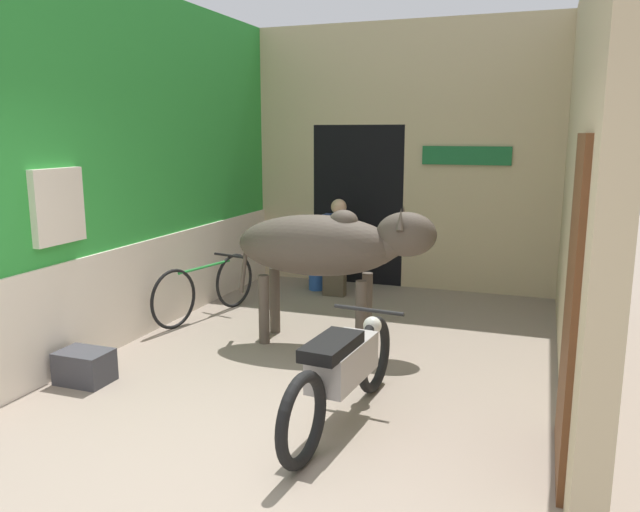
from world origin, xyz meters
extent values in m
plane|color=gray|center=(0.00, 0.00, 0.00)|extent=(30.00, 30.00, 0.00)
cube|color=green|center=(-2.15, 2.66, 1.78)|extent=(0.18, 5.32, 3.55)
cube|color=silver|center=(-2.05, 2.66, 0.50)|extent=(0.03, 5.32, 0.99)
cube|color=silver|center=(-2.03, 1.17, 1.49)|extent=(0.08, 0.56, 0.64)
cube|color=#C6B289|center=(0.00, 5.41, 2.88)|extent=(4.13, 0.18, 1.34)
cube|color=#C6B289|center=(-1.66, 5.41, 1.11)|extent=(0.81, 0.18, 2.21)
cube|color=#C6B289|center=(1.05, 5.41, 1.11)|extent=(2.03, 0.18, 2.21)
cube|color=black|center=(-0.61, 5.77, 1.11)|extent=(1.30, 0.90, 2.21)
cube|color=#196633|center=(0.86, 5.30, 1.82)|extent=(1.14, 0.03, 0.24)
cube|color=#C6B289|center=(2.15, 2.66, 1.78)|extent=(0.18, 5.32, 3.55)
cube|color=brown|center=(2.05, 0.96, 1.05)|extent=(0.05, 1.00, 2.10)
ellipsoid|color=#4C4238|center=(-0.27, 2.72, 1.00)|extent=(1.66, 0.81, 0.61)
ellipsoid|color=#4C4238|center=(0.01, 2.75, 1.25)|extent=(0.31, 0.29, 0.22)
cylinder|color=#4C4238|center=(0.46, 2.79, 1.05)|extent=(0.43, 0.33, 0.40)
ellipsoid|color=#4C4238|center=(0.62, 2.81, 1.15)|extent=(0.62, 0.43, 0.43)
cylinder|color=#4C4238|center=(-1.03, 2.64, 0.78)|extent=(0.14, 0.06, 0.64)
cylinder|color=#4C4238|center=(0.21, 2.94, 0.35)|extent=(0.11, 0.11, 0.71)
cylinder|color=#4C4238|center=(0.24, 2.59, 0.35)|extent=(0.11, 0.11, 0.71)
cylinder|color=#4C4238|center=(-0.78, 2.84, 0.35)|extent=(0.11, 0.11, 0.71)
cylinder|color=#4C4238|center=(-0.74, 2.49, 0.35)|extent=(0.11, 0.11, 0.71)
cone|color=#473D33|center=(0.56, 2.95, 1.31)|extent=(0.09, 0.17, 0.24)
cone|color=#473D33|center=(0.59, 2.65, 1.31)|extent=(0.09, 0.17, 0.24)
torus|color=black|center=(0.50, 0.39, 0.32)|extent=(0.14, 0.64, 0.63)
torus|color=black|center=(0.62, 1.69, 0.32)|extent=(0.14, 0.64, 0.63)
cube|color=#9E9993|center=(0.56, 1.04, 0.48)|extent=(0.35, 0.74, 0.28)
cube|color=black|center=(0.54, 0.84, 0.66)|extent=(0.31, 0.60, 0.09)
cylinder|color=black|center=(0.60, 1.55, 0.73)|extent=(0.58, 0.09, 0.03)
sphere|color=silver|center=(0.61, 1.64, 0.58)|extent=(0.15, 0.15, 0.15)
torus|color=black|center=(-1.87, 2.59, 0.33)|extent=(0.18, 0.65, 0.66)
torus|color=black|center=(-1.66, 3.59, 0.33)|extent=(0.18, 0.65, 0.66)
cylinder|color=green|center=(-1.76, 3.09, 0.60)|extent=(0.21, 0.82, 0.03)
cylinder|color=black|center=(-1.67, 3.50, 0.66)|extent=(0.44, 0.12, 0.03)
cube|color=brown|center=(-0.67, 4.52, 0.23)|extent=(0.29, 0.14, 0.45)
cube|color=brown|center=(-0.67, 4.61, 0.50)|extent=(0.29, 0.32, 0.11)
cube|color=navy|center=(-0.67, 4.68, 0.78)|extent=(0.41, 0.20, 0.55)
sphere|color=tan|center=(-0.67, 4.68, 1.16)|extent=(0.20, 0.20, 0.20)
cylinder|color=#2856B2|center=(-1.01, 4.74, 0.21)|extent=(0.21, 0.21, 0.42)
cylinder|color=#2856B2|center=(-1.01, 4.74, 0.43)|extent=(0.29, 0.29, 0.04)
cube|color=#38383D|center=(-1.76, 1.03, 0.14)|extent=(0.44, 0.32, 0.28)
camera|label=1|loc=(1.85, -3.02, 2.10)|focal=35.00mm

